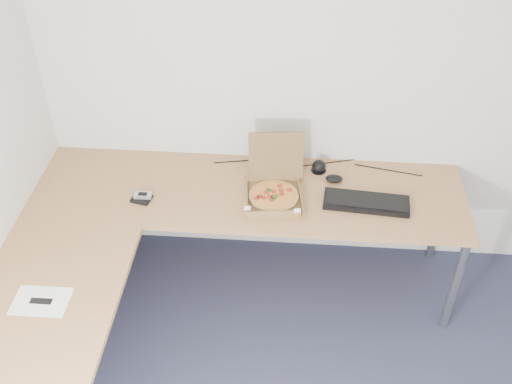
# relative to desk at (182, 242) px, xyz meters

# --- Properties ---
(room_shell) EXTENTS (3.50, 3.50, 2.50)m
(room_shell) POSITION_rel_desk_xyz_m (0.82, -0.97, 0.55)
(room_shell) COLOR silver
(room_shell) RESTS_ON ground
(desk) EXTENTS (2.50, 2.20, 0.73)m
(desk) POSITION_rel_desk_xyz_m (0.00, 0.00, 0.00)
(desk) COLOR #B37D4C
(desk) RESTS_ON ground
(pizza_box) EXTENTS (0.32, 0.37, 0.32)m
(pizza_box) POSITION_rel_desk_xyz_m (0.47, 0.38, 0.07)
(pizza_box) COLOR olive
(pizza_box) RESTS_ON desk
(drinking_glass) EXTENTS (0.07, 0.07, 0.12)m
(drinking_glass) POSITION_rel_desk_xyz_m (0.50, 0.67, 0.09)
(drinking_glass) COLOR white
(drinking_glass) RESTS_ON desk
(keyboard) EXTENTS (0.49, 0.21, 0.03)m
(keyboard) POSITION_rel_desk_xyz_m (0.99, 0.35, 0.04)
(keyboard) COLOR black
(keyboard) RESTS_ON desk
(mouse) EXTENTS (0.12, 0.10, 0.04)m
(mouse) POSITION_rel_desk_xyz_m (0.82, 0.56, 0.05)
(mouse) COLOR black
(mouse) RESTS_ON desk
(wallet) EXTENTS (0.12, 0.11, 0.02)m
(wallet) POSITION_rel_desk_xyz_m (-0.28, 0.30, 0.04)
(wallet) COLOR black
(wallet) RESTS_ON desk
(phone) EXTENTS (0.10, 0.05, 0.02)m
(phone) POSITION_rel_desk_xyz_m (-0.27, 0.30, 0.06)
(phone) COLOR #B2B5BA
(phone) RESTS_ON wallet
(paper_sheet) EXTENTS (0.27, 0.19, 0.00)m
(paper_sheet) POSITION_rel_desk_xyz_m (-0.59, -0.48, 0.03)
(paper_sheet) COLOR white
(paper_sheet) RESTS_ON desk
(dome_speaker) EXTENTS (0.09, 0.09, 0.08)m
(dome_speaker) POSITION_rel_desk_xyz_m (0.73, 0.65, 0.07)
(dome_speaker) COLOR black
(dome_speaker) RESTS_ON desk
(cable_bundle) EXTENTS (0.61, 0.13, 0.01)m
(cable_bundle) POSITION_rel_desk_xyz_m (0.69, 0.71, 0.03)
(cable_bundle) COLOR black
(cable_bundle) RESTS_ON desk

